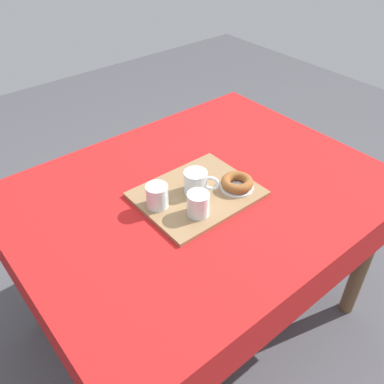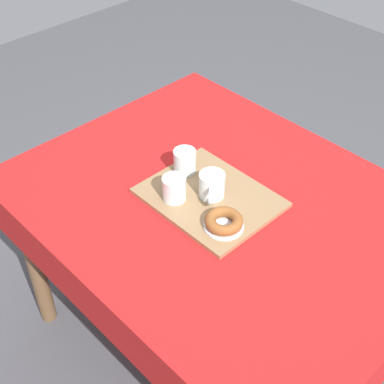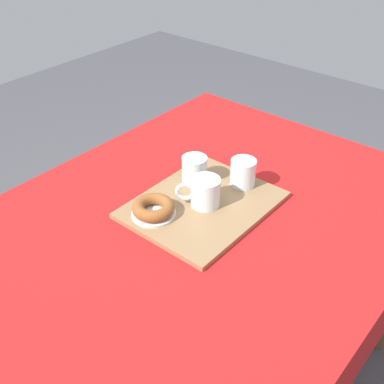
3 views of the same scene
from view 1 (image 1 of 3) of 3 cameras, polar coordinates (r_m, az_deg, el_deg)
The scene contains 8 objects.
ground_plane at distance 2.02m, azimuth 0.89°, elevation -16.64°, with size 6.00×6.00×0.00m, color #47474C.
dining_table at distance 1.54m, azimuth 1.12°, elevation -2.52°, with size 1.32×1.03×0.75m.
serving_tray at distance 1.44m, azimuth 0.70°, elevation -0.29°, with size 0.40×0.32×0.01m, color olive.
tea_mug_left at distance 1.41m, azimuth 0.59°, elevation 1.31°, with size 0.10×0.11×0.08m.
water_glass_near at distance 1.36m, azimuth -4.86°, elevation -0.64°, with size 0.07×0.07×0.08m.
water_glass_far at distance 1.32m, azimuth 0.88°, elevation -1.81°, with size 0.07×0.07×0.08m.
donut_plate_left at distance 1.46m, azimuth 6.24°, elevation 0.72°, with size 0.12×0.12×0.01m, color silver.
sugar_donut_left at distance 1.45m, azimuth 6.30°, elevation 1.35°, with size 0.11×0.11×0.03m, color brown.
Camera 1 is at (0.76, 0.88, 1.66)m, focal length 38.34 mm.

